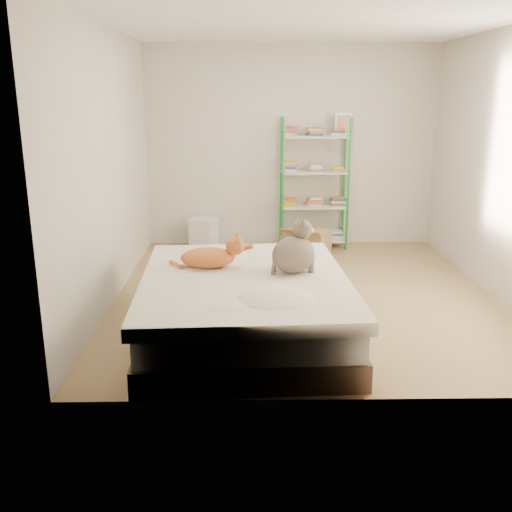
{
  "coord_description": "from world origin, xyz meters",
  "views": [
    {
      "loc": [
        -0.6,
        -5.5,
        1.97
      ],
      "look_at": [
        -0.51,
        -0.75,
        0.62
      ],
      "focal_mm": 40.0,
      "sensor_mm": 36.0,
      "label": 1
    }
  ],
  "objects_px": {
    "bed": "(245,307)",
    "cardboard_box": "(308,244)",
    "orange_cat": "(208,255)",
    "grey_cat": "(294,247)",
    "shelf_unit": "(315,185)",
    "white_bin": "(204,233)"
  },
  "relations": [
    {
      "from": "orange_cat",
      "to": "cardboard_box",
      "type": "bearing_deg",
      "value": 59.6
    },
    {
      "from": "white_bin",
      "to": "orange_cat",
      "type": "bearing_deg",
      "value": -85.0
    },
    {
      "from": "bed",
      "to": "white_bin",
      "type": "relative_size",
      "value": 5.03
    },
    {
      "from": "white_bin",
      "to": "bed",
      "type": "bearing_deg",
      "value": -79.35
    },
    {
      "from": "bed",
      "to": "cardboard_box",
      "type": "distance_m",
      "value": 2.53
    },
    {
      "from": "bed",
      "to": "cardboard_box",
      "type": "bearing_deg",
      "value": 69.38
    },
    {
      "from": "white_bin",
      "to": "grey_cat",
      "type": "bearing_deg",
      "value": -71.33
    },
    {
      "from": "bed",
      "to": "white_bin",
      "type": "bearing_deg",
      "value": 98.04
    },
    {
      "from": "bed",
      "to": "white_bin",
      "type": "height_order",
      "value": "bed"
    },
    {
      "from": "bed",
      "to": "grey_cat",
      "type": "distance_m",
      "value": 0.64
    },
    {
      "from": "bed",
      "to": "orange_cat",
      "type": "xyz_separation_m",
      "value": [
        -0.31,
        0.25,
        0.38
      ]
    },
    {
      "from": "shelf_unit",
      "to": "cardboard_box",
      "type": "height_order",
      "value": "shelf_unit"
    },
    {
      "from": "cardboard_box",
      "to": "white_bin",
      "type": "height_order",
      "value": "cardboard_box"
    },
    {
      "from": "grey_cat",
      "to": "cardboard_box",
      "type": "relative_size",
      "value": 0.69
    },
    {
      "from": "orange_cat",
      "to": "cardboard_box",
      "type": "height_order",
      "value": "orange_cat"
    },
    {
      "from": "grey_cat",
      "to": "white_bin",
      "type": "xyz_separation_m",
      "value": [
        -0.95,
        2.82,
        -0.56
      ]
    },
    {
      "from": "bed",
      "to": "white_bin",
      "type": "distance_m",
      "value": 2.95
    },
    {
      "from": "orange_cat",
      "to": "shelf_unit",
      "type": "bearing_deg",
      "value": 61.89
    },
    {
      "from": "bed",
      "to": "grey_cat",
      "type": "height_order",
      "value": "grey_cat"
    },
    {
      "from": "grey_cat",
      "to": "cardboard_box",
      "type": "xyz_separation_m",
      "value": [
        0.38,
        2.32,
        -0.58
      ]
    },
    {
      "from": "bed",
      "to": "shelf_unit",
      "type": "distance_m",
      "value": 3.12
    },
    {
      "from": "cardboard_box",
      "to": "white_bin",
      "type": "relative_size",
      "value": 1.52
    }
  ]
}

